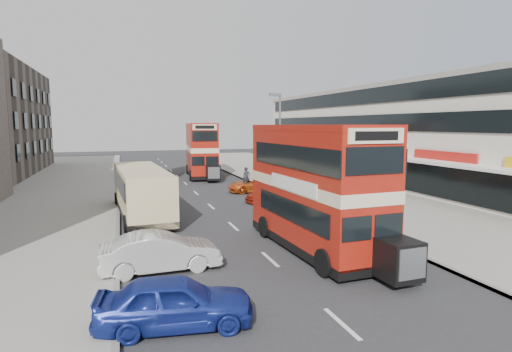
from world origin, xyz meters
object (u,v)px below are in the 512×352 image
object	(u,v)px
car_left_front	(160,252)
pedestrian_near	(313,187)
bus_second	(201,150)
car_right_a	(273,194)
street_lamp	(279,135)
cyclist	(246,184)
car_right_b	(254,185)
bus_main	(316,187)
coach	(141,190)
car_left_near	(175,302)

from	to	relation	value
car_left_front	pedestrian_near	distance (m)	17.66
bus_second	car_right_a	bearing A→B (deg)	103.26
street_lamp	cyclist	bearing A→B (deg)	155.80
bus_second	car_right_b	bearing A→B (deg)	106.56
car_left_front	car_right_b	world-z (taller)	car_left_front
pedestrian_near	bus_main	bearing A→B (deg)	34.17
bus_main	coach	distance (m)	12.14
car_left_front	car_right_a	world-z (taller)	car_left_front
coach	car_left_near	xyz separation A→B (m)	(0.15, -15.22, -0.87)
street_lamp	car_right_a	world-z (taller)	street_lamp
cyclist	bus_main	bearing A→B (deg)	-99.04
street_lamp	cyclist	size ratio (longest dim) A/B	3.85
car_right_a	car_left_near	bearing A→B (deg)	-32.13
car_left_front	pedestrian_near	size ratio (longest dim) A/B	2.89
pedestrian_near	cyclist	xyz separation A→B (m)	(-3.87, 4.56, -0.23)
bus_second	car_left_front	bearing A→B (deg)	81.99
car_left_front	cyclist	xyz separation A→B (m)	(8.57, 17.10, -0.05)
pedestrian_near	car_left_front	bearing A→B (deg)	14.53
car_left_near	car_right_a	xyz separation A→B (m)	(9.17, 17.03, -0.13)
bus_main	coach	world-z (taller)	bus_main
cyclist	car_right_b	bearing A→B (deg)	-10.74
car_left_front	pedestrian_near	xyz separation A→B (m)	(12.44, 12.54, 0.19)
bus_second	car_left_front	distance (m)	29.55
car_right_a	car_right_b	xyz separation A→B (m)	(0.06, 4.73, 0.01)
car_right_a	pedestrian_near	distance (m)	3.32
street_lamp	pedestrian_near	distance (m)	5.37
bus_main	car_left_near	bearing A→B (deg)	35.26
street_lamp	car_right_b	size ratio (longest dim) A/B	1.85
car_left_near	coach	bearing A→B (deg)	8.18
pedestrian_near	street_lamp	bearing A→B (deg)	-98.28
coach	car_right_a	xyz separation A→B (m)	(9.32, 1.82, -1.01)
street_lamp	bus_second	xyz separation A→B (m)	(-4.05, 12.64, -1.85)
car_left_near	car_right_b	world-z (taller)	car_left_near
car_left_near	cyclist	distance (m)	23.48
car_right_a	street_lamp	bearing A→B (deg)	149.53
street_lamp	car_left_near	xyz separation A→B (m)	(-11.04, -20.75, -4.05)
coach	cyclist	size ratio (longest dim) A/B	4.95
street_lamp	car_right_a	distance (m)	5.90
car_left_near	cyclist	size ratio (longest dim) A/B	2.05
street_lamp	cyclist	distance (m)	4.88
street_lamp	bus_second	distance (m)	13.40
car_left_front	bus_main	bearing A→B (deg)	-86.40
car_left_front	car_right_b	bearing A→B (deg)	-30.31
car_left_front	cyclist	bearing A→B (deg)	-28.51
car_left_near	car_left_front	world-z (taller)	car_left_front
pedestrian_near	coach	bearing A→B (deg)	-21.38
bus_second	car_left_front	size ratio (longest dim) A/B	2.27
bus_second	coach	xyz separation A→B (m)	(-7.14, -18.17, -1.32)
car_right_b	cyclist	size ratio (longest dim) A/B	2.09
bus_second	coach	bearing A→B (deg)	74.20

